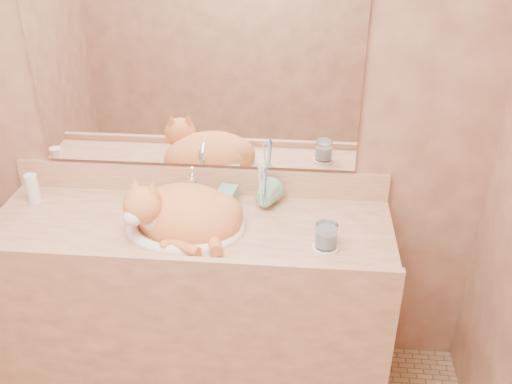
# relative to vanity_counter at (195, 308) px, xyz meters

# --- Properties ---
(wall_back) EXTENTS (2.40, 0.02, 2.50)m
(wall_back) POSITION_rel_vanity_counter_xyz_m (0.00, 0.28, 0.82)
(wall_back) COLOR brown
(wall_back) RESTS_ON ground
(vanity_counter) EXTENTS (1.60, 0.55, 0.85)m
(vanity_counter) POSITION_rel_vanity_counter_xyz_m (0.00, 0.00, 0.00)
(vanity_counter) COLOR #9C6246
(vanity_counter) RESTS_ON floor
(mirror) EXTENTS (1.30, 0.02, 0.80)m
(mirror) POSITION_rel_vanity_counter_xyz_m (0.00, 0.26, 0.97)
(mirror) COLOR white
(mirror) RESTS_ON wall_back
(sink_basin) EXTENTS (0.48, 0.41, 0.14)m
(sink_basin) POSITION_rel_vanity_counter_xyz_m (-0.01, -0.02, 0.50)
(sink_basin) COLOR white
(sink_basin) RESTS_ON vanity_counter
(faucet) EXTENTS (0.05, 0.11, 0.16)m
(faucet) POSITION_rel_vanity_counter_xyz_m (-0.01, 0.16, 0.50)
(faucet) COLOR white
(faucet) RESTS_ON vanity_counter
(cat) EXTENTS (0.51, 0.46, 0.24)m
(cat) POSITION_rel_vanity_counter_xyz_m (-0.02, -0.02, 0.50)
(cat) COLOR #CF682F
(cat) RESTS_ON sink_basin
(soap_dispenser) EXTENTS (0.09, 0.09, 0.17)m
(soap_dispenser) POSITION_rel_vanity_counter_xyz_m (0.12, 0.11, 0.51)
(soap_dispenser) COLOR #6AAA85
(soap_dispenser) RESTS_ON vanity_counter
(toothbrush_cup) EXTENTS (0.14, 0.14, 0.10)m
(toothbrush_cup) POSITION_rel_vanity_counter_xyz_m (0.28, 0.12, 0.48)
(toothbrush_cup) COLOR #6AAA85
(toothbrush_cup) RESTS_ON vanity_counter
(toothbrushes) EXTENTS (0.03, 0.03, 0.21)m
(toothbrushes) POSITION_rel_vanity_counter_xyz_m (0.28, 0.12, 0.55)
(toothbrushes) COLOR white
(toothbrushes) RESTS_ON toothbrush_cup
(saucer) EXTENTS (0.10, 0.10, 0.01)m
(saucer) POSITION_rel_vanity_counter_xyz_m (0.53, -0.11, 0.43)
(saucer) COLOR white
(saucer) RESTS_ON vanity_counter
(water_glass) EXTENTS (0.08, 0.08, 0.09)m
(water_glass) POSITION_rel_vanity_counter_xyz_m (0.53, -0.11, 0.48)
(water_glass) COLOR white
(water_glass) RESTS_ON saucer
(lotion_bottle) EXTENTS (0.05, 0.05, 0.12)m
(lotion_bottle) POSITION_rel_vanity_counter_xyz_m (-0.68, 0.12, 0.49)
(lotion_bottle) COLOR white
(lotion_bottle) RESTS_ON vanity_counter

